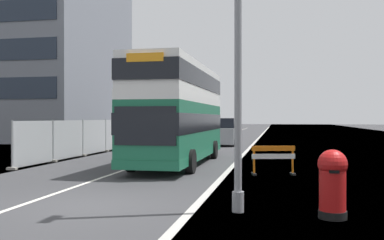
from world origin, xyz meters
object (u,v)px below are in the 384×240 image
lamppost_foreground (238,34)px  car_oncoming_near (225,133)px  roadworks_barrier (273,156)px  car_receding_mid (189,130)px  red_pillar_postbox (332,181)px  double_decker_bus (179,112)px

lamppost_foreground → car_oncoming_near: (-3.29, 24.12, -3.28)m
lamppost_foreground → roadworks_barrier: size_ratio=5.18×
lamppost_foreground → car_receding_mid: size_ratio=2.11×
lamppost_foreground → car_oncoming_near: 24.56m
lamppost_foreground → red_pillar_postbox: (2.17, -0.21, -3.47)m
double_decker_bus → car_oncoming_near: bearing=87.7°
lamppost_foreground → car_receding_mid: 32.26m
roadworks_barrier → car_oncoming_near: 17.70m
red_pillar_postbox → lamppost_foreground: bearing=174.5°
lamppost_foreground → car_receding_mid: lamppost_foreground is taller
red_pillar_postbox → roadworks_barrier: size_ratio=0.89×
double_decker_bus → car_oncoming_near: 14.15m
car_oncoming_near → car_receding_mid: (-4.48, 7.01, -0.04)m
red_pillar_postbox → car_receding_mid: car_receding_mid is taller
roadworks_barrier → car_oncoming_near: size_ratio=0.46×
lamppost_foreground → car_receding_mid: bearing=104.0°
red_pillar_postbox → double_decker_bus: bearing=120.4°
lamppost_foreground → car_oncoming_near: size_ratio=2.37×
car_oncoming_near → red_pillar_postbox: bearing=-77.4°
car_oncoming_near → lamppost_foreground: bearing=-82.2°
car_receding_mid → red_pillar_postbox: bearing=-72.4°
red_pillar_postbox → car_receding_mid: (-9.94, 31.34, 0.15)m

